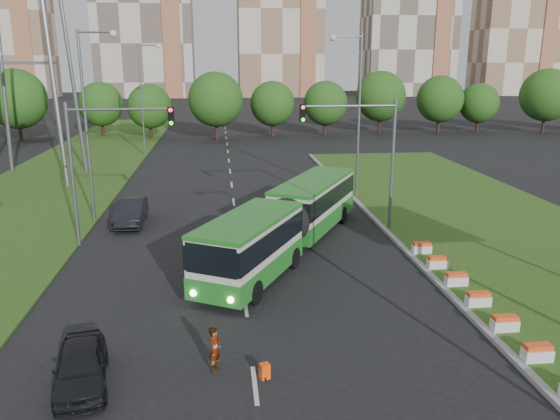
{
  "coord_description": "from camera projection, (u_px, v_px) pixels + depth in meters",
  "views": [
    {
      "loc": [
        -3.9,
        -21.45,
        10.03
      ],
      "look_at": [
        -0.88,
        5.81,
        2.6
      ],
      "focal_mm": 35.0,
      "sensor_mm": 36.0,
      "label": 1
    }
  ],
  "objects": [
    {
      "name": "shopping_trolley",
      "position": [
        265.0,
        371.0,
        17.84
      ],
      "size": [
        0.31,
        0.33,
        0.53
      ],
      "rotation": [
        0.0,
        0.0,
        0.36
      ],
      "color": "#FF4E0D",
      "rests_on": "ground"
    },
    {
      "name": "flower_planters",
      "position": [
        478.0,
        299.0,
        22.86
      ],
      "size": [
        1.1,
        13.7,
        0.6
      ],
      "primitive_type": null,
      "color": "silver",
      "rests_on": "grass_median"
    },
    {
      "name": "ground",
      "position": [
        315.0,
        302.0,
        23.61
      ],
      "size": [
        360.0,
        360.0,
        0.0
      ],
      "primitive_type": "plane",
      "color": "black",
      "rests_on": "ground"
    },
    {
      "name": "apartment_tower_cwest",
      "position": [
        143.0,
        6.0,
        158.06
      ],
      "size": [
        28.0,
        15.0,
        52.0
      ],
      "primitive_type": "cube",
      "color": "beige",
      "rests_on": "ground"
    },
    {
      "name": "apartment_tower_east",
      "position": [
        409.0,
        17.0,
        167.22
      ],
      "size": [
        27.0,
        15.0,
        47.0
      ],
      "primitive_type": "cube",
      "color": "beige",
      "rests_on": "ground"
    },
    {
      "name": "articulated_bus",
      "position": [
        281.0,
        221.0,
        29.69
      ],
      "size": [
        2.64,
        16.96,
        2.79
      ],
      "rotation": [
        0.0,
        0.0,
        -0.5
      ],
      "color": "beige",
      "rests_on": "ground"
    },
    {
      "name": "pedestrian",
      "position": [
        215.0,
        349.0,
        18.19
      ],
      "size": [
        0.58,
        0.68,
        1.58
      ],
      "primitive_type": "imported",
      "rotation": [
        0.0,
        0.0,
        1.14
      ],
      "color": "gray",
      "rests_on": "ground"
    },
    {
      "name": "traffic_mast_left",
      "position": [
        101.0,
        151.0,
        29.74
      ],
      "size": [
        5.76,
        0.32,
        8.0
      ],
      "color": "slate",
      "rests_on": "ground"
    },
    {
      "name": "left_verge",
      "position": [
        52.0,
        186.0,
        45.67
      ],
      "size": [
        12.0,
        110.0,
        0.1
      ],
      "primitive_type": "cube",
      "color": "#284F16",
      "rests_on": "ground"
    },
    {
      "name": "tree_line",
      "position": [
        319.0,
        103.0,
        76.26
      ],
      "size": [
        120.0,
        8.0,
        9.0
      ],
      "primitive_type": null,
      "color": "#214713",
      "rests_on": "ground"
    },
    {
      "name": "apartment_tower_ceast",
      "position": [
        280.0,
        11.0,
        162.57
      ],
      "size": [
        25.0,
        15.0,
        50.0
      ],
      "primitive_type": "cube",
      "color": "beige",
      "rests_on": "ground"
    },
    {
      "name": "car_left_far",
      "position": [
        131.0,
        212.0,
        34.86
      ],
      "size": [
        1.78,
        4.92,
        1.61
      ],
      "primitive_type": "imported",
      "rotation": [
        0.0,
        0.0,
        0.02
      ],
      "color": "black",
      "rests_on": "ground"
    },
    {
      "name": "lane_markings",
      "position": [
        233.0,
        196.0,
        42.48
      ],
      "size": [
        0.2,
        100.0,
        0.01
      ],
      "primitive_type": null,
      "color": "beige",
      "rests_on": "ground"
    },
    {
      "name": "street_lamps",
      "position": [
        235.0,
        135.0,
        31.32
      ],
      "size": [
        36.0,
        60.0,
        12.0
      ],
      "primitive_type": null,
      "color": "slate",
      "rests_on": "ground"
    },
    {
      "name": "traffic_mast_median",
      "position": [
        367.0,
        144.0,
        32.31
      ],
      "size": [
        5.76,
        0.32,
        8.0
      ],
      "color": "slate",
      "rests_on": "ground"
    },
    {
      "name": "median_kerb",
      "position": [
        393.0,
        238.0,
        31.9
      ],
      "size": [
        0.3,
        60.0,
        0.18
      ],
      "primitive_type": "cube",
      "color": "gray",
      "rests_on": "ground"
    },
    {
      "name": "grass_median",
      "position": [
        506.0,
        234.0,
        32.65
      ],
      "size": [
        14.0,
        60.0,
        0.15
      ],
      "primitive_type": "cube",
      "color": "#284F16",
      "rests_on": "ground"
    },
    {
      "name": "car_left_near",
      "position": [
        81.0,
        366.0,
        17.38
      ],
      "size": [
        2.26,
        4.17,
        1.35
      ],
      "primitive_type": "imported",
      "rotation": [
        0.0,
        0.0,
        0.18
      ],
      "color": "black",
      "rests_on": "ground"
    },
    {
      "name": "midrise_east",
      "position": [
        516.0,
        30.0,
        171.85
      ],
      "size": [
        24.0,
        14.0,
        40.0
      ],
      "primitive_type": "cube",
      "color": "beige",
      "rests_on": "ground"
    }
  ]
}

